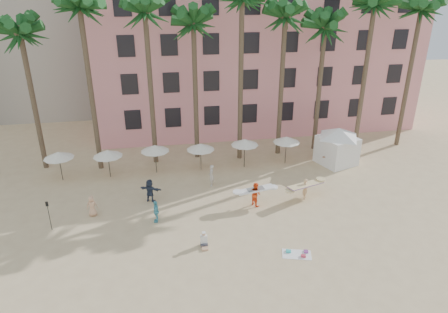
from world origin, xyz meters
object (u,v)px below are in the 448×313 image
object	(u,v)px
cabana	(338,143)
carrier_white	(255,193)
carrier_yellow	(306,187)
pink_hotel	(253,54)

from	to	relation	value
cabana	carrier_white	bearing A→B (deg)	-146.70
carrier_yellow	carrier_white	size ratio (longest dim) A/B	1.17
pink_hotel	carrier_yellow	size ratio (longest dim) A/B	10.40
cabana	carrier_yellow	bearing A→B (deg)	-131.81
carrier_yellow	carrier_white	world-z (taller)	carrier_white
pink_hotel	carrier_yellow	world-z (taller)	pink_hotel
carrier_white	pink_hotel	bearing A→B (deg)	77.05
carrier_white	carrier_yellow	bearing A→B (deg)	4.05
cabana	carrier_yellow	size ratio (longest dim) A/B	1.70
pink_hotel	cabana	bearing A→B (deg)	-72.11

